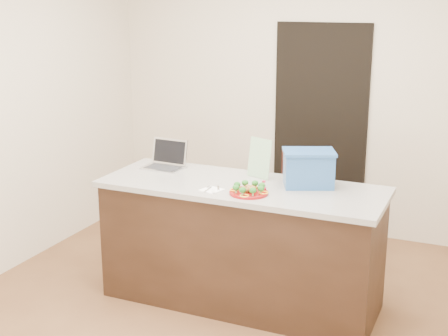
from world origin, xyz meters
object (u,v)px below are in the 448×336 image
at_px(laptop, 166,160).
at_px(blue_box, 309,168).
at_px(plate, 249,192).
at_px(yogurt_bottle, 264,187).
at_px(island, 241,244).
at_px(chair, 299,204).
at_px(napkin, 212,190).

bearing_deg(laptop, blue_box, 1.72).
height_order(plate, blue_box, blue_box).
height_order(yogurt_bottle, laptop, laptop).
relative_size(island, yogurt_bottle, 27.15).
height_order(island, chair, chair).
relative_size(island, laptop, 6.42).
bearing_deg(plate, chair, 86.51).
bearing_deg(island, blue_box, 19.35).
bearing_deg(napkin, island, 57.02).
bearing_deg(plate, napkin, -174.55).
xyz_separation_m(napkin, chair, (0.33, 1.04, -0.38)).
bearing_deg(laptop, island, -11.46).
bearing_deg(napkin, yogurt_bottle, 19.69).
bearing_deg(chair, island, -90.26).
bearing_deg(blue_box, plate, -155.81).
xyz_separation_m(blue_box, chair, (-0.26, 0.67, -0.51)).
distance_m(island, blue_box, 0.76).
bearing_deg(napkin, chair, 72.40).
distance_m(blue_box, chair, 0.88).
distance_m(island, yogurt_bottle, 0.54).
xyz_separation_m(plate, chair, (0.06, 1.01, -0.39)).
height_order(island, plate, plate).
bearing_deg(island, chair, 76.98).
height_order(plate, chair, chair).
relative_size(plate, blue_box, 0.62).
xyz_separation_m(island, laptop, (-0.72, 0.19, 0.52)).
distance_m(yogurt_bottle, chair, 1.00).
height_order(napkin, blue_box, blue_box).
bearing_deg(plate, blue_box, 47.44).
bearing_deg(yogurt_bottle, laptop, 162.86).
bearing_deg(laptop, napkin, -31.44).
relative_size(napkin, chair, 0.14).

